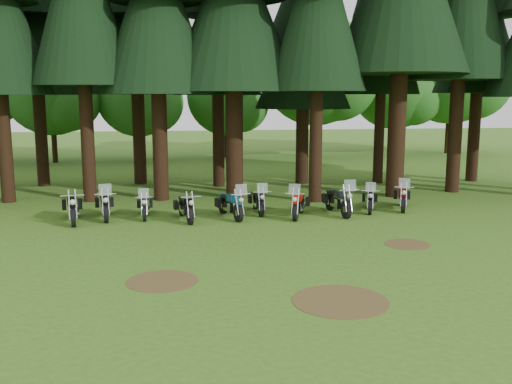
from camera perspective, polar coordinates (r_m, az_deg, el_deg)
ground at (r=16.71m, az=1.16°, el=-6.27°), size 120.00×120.00×0.00m
pine_back_4 at (r=30.08m, az=4.80°, el=16.62°), size 4.94×4.94×13.78m
decid_2 at (r=41.36m, az=-19.44°, el=9.62°), size 6.72×6.53×8.40m
decid_3 at (r=41.03m, az=-11.34°, el=9.36°), size 6.12×5.95×7.65m
decid_4 at (r=42.38m, az=-2.62°, el=9.35°), size 5.93×5.76×7.41m
decid_5 at (r=43.01m, az=6.58°, el=11.78°), size 8.45×8.21×10.56m
decid_6 at (r=46.30m, az=14.13°, el=10.13°), size 7.06×6.86×8.82m
decid_7 at (r=48.09m, az=19.45°, el=11.06°), size 8.44×8.20×10.55m
dirt_patch_0 at (r=14.59m, az=-9.36°, el=-8.77°), size 1.80×1.80×0.01m
dirt_patch_1 at (r=18.42m, az=14.89°, el=-5.07°), size 1.40×1.40×0.01m
dirt_patch_2 at (r=13.21m, az=8.43°, el=-10.72°), size 2.20×2.20×0.01m
motorcycle_0 at (r=21.89m, az=-17.88°, el=-1.55°), size 0.60×2.43×0.99m
motorcycle_1 at (r=22.16m, az=-14.87°, el=-1.30°), size 0.63×2.36×1.48m
motorcycle_2 at (r=22.00m, az=-11.08°, el=-1.43°), size 0.38×2.01×1.27m
motorcycle_3 at (r=21.26m, az=-7.04°, el=-1.61°), size 0.51×2.20×0.90m
motorcycle_4 at (r=21.52m, az=-2.56°, el=-1.34°), size 0.89×2.28×1.45m
motorcycle_5 at (r=22.41m, az=0.22°, el=-0.98°), size 0.40×2.13×1.35m
motorcycle_6 at (r=21.75m, az=4.28°, el=-1.25°), size 1.07×2.22×1.44m
motorcycle_7 at (r=22.38m, az=8.20°, el=-0.93°), size 0.57×2.43×1.52m
motorcycle_8 at (r=23.23m, az=11.33°, el=-0.81°), size 0.92×2.06×1.32m
motorcycle_9 at (r=23.91m, az=14.44°, el=-0.54°), size 1.05×2.22×1.43m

